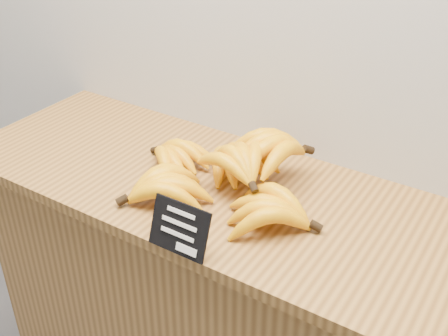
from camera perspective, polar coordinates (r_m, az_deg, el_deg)
counter at (r=1.69m, az=0.95°, el=-15.97°), size 1.36×0.50×0.90m
counter_top at (r=1.39m, az=1.12°, el=-2.81°), size 1.52×0.54×0.03m
chalkboard_sign at (r=1.17m, az=-4.58°, el=-6.14°), size 0.14×0.04×0.11m
banana_pile at (r=1.35m, az=0.44°, el=-0.43°), size 0.53×0.41×0.13m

